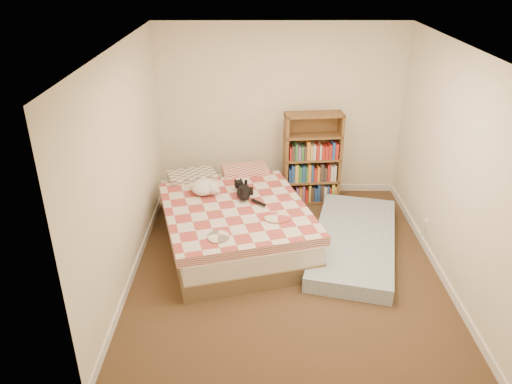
{
  "coord_description": "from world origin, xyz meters",
  "views": [
    {
      "loc": [
        -0.36,
        -4.92,
        3.35
      ],
      "look_at": [
        -0.35,
        0.3,
        0.8
      ],
      "focal_mm": 35.0,
      "sensor_mm": 36.0,
      "label": 1
    }
  ],
  "objects_px": {
    "bed": "(233,219)",
    "black_cat": "(244,191)",
    "floor_mattress": "(354,241)",
    "bookshelf": "(311,169)",
    "white_dog": "(205,187)"
  },
  "relations": [
    {
      "from": "floor_mattress",
      "to": "white_dog",
      "type": "xyz_separation_m",
      "value": [
        -1.86,
        0.43,
        0.54
      ]
    },
    {
      "from": "black_cat",
      "to": "floor_mattress",
      "type": "bearing_deg",
      "value": -33.35
    },
    {
      "from": "bookshelf",
      "to": "floor_mattress",
      "type": "height_order",
      "value": "bookshelf"
    },
    {
      "from": "bed",
      "to": "bookshelf",
      "type": "bearing_deg",
      "value": 29.33
    },
    {
      "from": "bed",
      "to": "floor_mattress",
      "type": "xyz_separation_m",
      "value": [
        1.5,
        -0.24,
        -0.18
      ]
    },
    {
      "from": "bookshelf",
      "to": "white_dog",
      "type": "height_order",
      "value": "bookshelf"
    },
    {
      "from": "bed",
      "to": "black_cat",
      "type": "xyz_separation_m",
      "value": [
        0.14,
        0.12,
        0.34
      ]
    },
    {
      "from": "bed",
      "to": "floor_mattress",
      "type": "distance_m",
      "value": 1.53
    },
    {
      "from": "bed",
      "to": "black_cat",
      "type": "distance_m",
      "value": 0.38
    },
    {
      "from": "floor_mattress",
      "to": "white_dog",
      "type": "relative_size",
      "value": 4.98
    },
    {
      "from": "floor_mattress",
      "to": "bookshelf",
      "type": "bearing_deg",
      "value": 121.61
    },
    {
      "from": "bed",
      "to": "black_cat",
      "type": "relative_size",
      "value": 3.86
    },
    {
      "from": "bed",
      "to": "white_dog",
      "type": "bearing_deg",
      "value": 137.84
    },
    {
      "from": "floor_mattress",
      "to": "black_cat",
      "type": "distance_m",
      "value": 1.5
    },
    {
      "from": "bookshelf",
      "to": "floor_mattress",
      "type": "bearing_deg",
      "value": -77.92
    }
  ]
}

